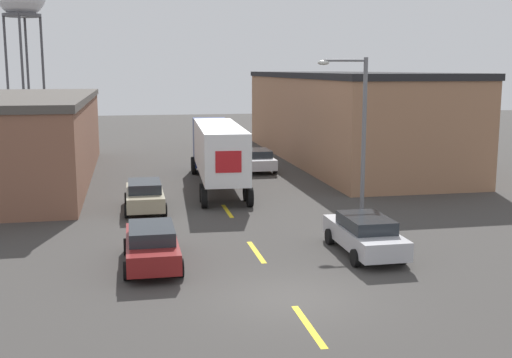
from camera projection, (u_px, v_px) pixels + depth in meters
The scene contains 10 objects.
ground_plane at pixel (289, 299), 19.39m from camera, with size 160.00×160.00×0.00m, color #3D3A38.
road_centerline at pixel (256, 252), 24.33m from camera, with size 0.20×17.45×0.01m.
warehouse_left at pixel (12, 138), 39.66m from camera, with size 9.65×24.05×5.27m.
warehouse_right at pixel (343, 116), 48.46m from camera, with size 8.82×28.33×6.61m.
semi_truck at pixel (217, 148), 37.70m from camera, with size 3.25×13.71×3.75m.
parked_car_right_far at pixel (258, 159), 43.66m from camera, with size 1.98×4.79×1.46m.
parked_car_right_near at pixel (365, 234), 23.99m from camera, with size 1.98×4.79×1.46m.
parked_car_left_far at pixel (145, 195), 31.38m from camera, with size 1.98×4.79×1.46m.
parked_car_left_near at pixel (152, 244), 22.53m from camera, with size 1.98×4.79×1.46m.
street_lamp at pixel (358, 124), 29.99m from camera, with size 2.43×0.32×7.39m.
Camera 1 is at (-4.60, -17.94, 6.86)m, focal length 45.00 mm.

